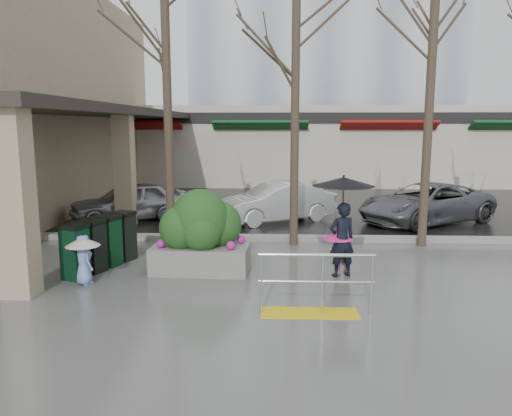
# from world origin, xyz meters

# --- Properties ---
(ground) EXTENTS (120.00, 120.00, 0.00)m
(ground) POSITION_xyz_m (0.00, 0.00, 0.00)
(ground) COLOR #51514F
(ground) RESTS_ON ground
(street_asphalt) EXTENTS (120.00, 36.00, 0.01)m
(street_asphalt) POSITION_xyz_m (0.00, 22.00, 0.01)
(street_asphalt) COLOR black
(street_asphalt) RESTS_ON ground
(curb) EXTENTS (120.00, 0.30, 0.15)m
(curb) POSITION_xyz_m (0.00, 4.00, 0.07)
(curb) COLOR gray
(curb) RESTS_ON ground
(canopy_slab) EXTENTS (2.80, 18.00, 0.25)m
(canopy_slab) POSITION_xyz_m (-4.80, 8.00, 3.62)
(canopy_slab) COLOR #2D2823
(canopy_slab) RESTS_ON pillar_front
(pillar_front) EXTENTS (0.55, 0.55, 3.50)m
(pillar_front) POSITION_xyz_m (-3.90, -0.50, 1.75)
(pillar_front) COLOR tan
(pillar_front) RESTS_ON ground
(pillar_back) EXTENTS (0.55, 0.55, 3.50)m
(pillar_back) POSITION_xyz_m (-3.90, 6.00, 1.75)
(pillar_back) COLOR tan
(pillar_back) RESTS_ON ground
(storefront_row) EXTENTS (34.00, 6.74, 4.00)m
(storefront_row) POSITION_xyz_m (2.00, 17.97, 2.01)
(storefront_row) COLOR beige
(storefront_row) RESTS_ON ground
(handrail) EXTENTS (1.90, 0.50, 1.03)m
(handrail) POSITION_xyz_m (1.36, -1.20, 0.38)
(handrail) COLOR yellow
(handrail) RESTS_ON ground
(tree_west) EXTENTS (3.20, 3.20, 6.80)m
(tree_west) POSITION_xyz_m (-2.00, 3.60, 5.08)
(tree_west) COLOR #382B21
(tree_west) RESTS_ON ground
(tree_midwest) EXTENTS (3.20, 3.20, 7.00)m
(tree_midwest) POSITION_xyz_m (1.20, 3.60, 5.23)
(tree_midwest) COLOR #382B21
(tree_midwest) RESTS_ON ground
(tree_mideast) EXTENTS (3.20, 3.20, 6.50)m
(tree_mideast) POSITION_xyz_m (4.50, 3.60, 4.86)
(tree_mideast) COLOR #382B21
(tree_mideast) RESTS_ON ground
(woman) EXTENTS (1.27, 1.27, 2.10)m
(woman) POSITION_xyz_m (2.08, 0.90, 1.34)
(woman) COLOR black
(woman) RESTS_ON ground
(child_pink) EXTENTS (0.64, 0.62, 1.03)m
(child_pink) POSITION_xyz_m (2.02, 1.03, 0.60)
(child_pink) COLOR pink
(child_pink) RESTS_ON ground
(child_blue) EXTENTS (0.67, 0.67, 1.00)m
(child_blue) POSITION_xyz_m (-3.00, 0.17, 0.62)
(child_blue) COLOR #7A96D9
(child_blue) RESTS_ON ground
(planter) EXTENTS (2.07, 1.20, 1.77)m
(planter) POSITION_xyz_m (-0.84, 1.13, 0.84)
(planter) COLOR slate
(planter) RESTS_ON ground
(news_boxes) EXTENTS (1.13, 2.05, 1.12)m
(news_boxes) POSITION_xyz_m (-3.03, 1.25, 0.56)
(news_boxes) COLOR #0C351F
(news_boxes) RESTS_ON ground
(car_a) EXTENTS (3.96, 3.06, 1.26)m
(car_a) POSITION_xyz_m (-4.01, 6.70, 0.63)
(car_a) COLOR #A5A4A9
(car_a) RESTS_ON ground
(car_b) EXTENTS (3.99, 3.02, 1.26)m
(car_b) POSITION_xyz_m (0.75, 6.67, 0.63)
(car_b) COLOR silver
(car_b) RESTS_ON ground
(car_c) EXTENTS (4.97, 4.11, 1.26)m
(car_c) POSITION_xyz_m (5.48, 6.67, 0.63)
(car_c) COLOR slate
(car_c) RESTS_ON ground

